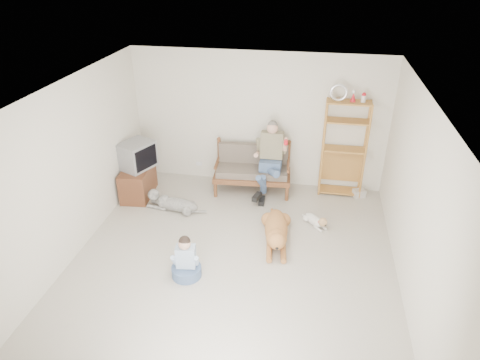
% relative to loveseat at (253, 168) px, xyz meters
% --- Properties ---
extents(floor, '(5.50, 5.50, 0.00)m').
position_rel_loveseat_xyz_m(floor, '(0.04, -2.37, -0.49)').
color(floor, beige).
rests_on(floor, ground).
extents(ceiling, '(5.50, 5.50, 0.00)m').
position_rel_loveseat_xyz_m(ceiling, '(0.04, -2.37, 2.21)').
color(ceiling, silver).
rests_on(ceiling, ground).
extents(wall_back, '(5.00, 0.00, 5.00)m').
position_rel_loveseat_xyz_m(wall_back, '(0.04, 0.38, 0.86)').
color(wall_back, beige).
rests_on(wall_back, ground).
extents(wall_front, '(5.00, 0.00, 5.00)m').
position_rel_loveseat_xyz_m(wall_front, '(0.04, -5.12, 0.86)').
color(wall_front, beige).
rests_on(wall_front, ground).
extents(wall_left, '(0.00, 5.50, 5.50)m').
position_rel_loveseat_xyz_m(wall_left, '(-2.46, -2.37, 0.86)').
color(wall_left, beige).
rests_on(wall_left, ground).
extents(wall_right, '(0.00, 5.50, 5.50)m').
position_rel_loveseat_xyz_m(wall_right, '(2.54, -2.37, 0.86)').
color(wall_right, beige).
rests_on(wall_right, ground).
extents(loveseat, '(1.55, 0.81, 0.95)m').
position_rel_loveseat_xyz_m(loveseat, '(0.00, 0.00, 0.00)').
color(loveseat, brown).
rests_on(loveseat, ground).
extents(man, '(0.57, 0.82, 1.32)m').
position_rel_loveseat_xyz_m(man, '(0.34, -0.22, 0.20)').
color(man, '#475C82').
rests_on(man, loveseat).
extents(etagere, '(0.85, 0.37, 2.21)m').
position_rel_loveseat_xyz_m(etagere, '(1.72, 0.18, 0.49)').
color(etagere, '#C5893E').
rests_on(etagere, ground).
extents(book_stack, '(0.27, 0.24, 0.14)m').
position_rel_loveseat_xyz_m(book_stack, '(2.12, 0.09, -0.41)').
color(book_stack, silver).
rests_on(book_stack, ground).
extents(tv_stand, '(0.57, 0.94, 0.60)m').
position_rel_loveseat_xyz_m(tv_stand, '(-2.19, -0.63, -0.19)').
color(tv_stand, brown).
rests_on(tv_stand, ground).
extents(crt_tv, '(0.70, 0.77, 0.52)m').
position_rel_loveseat_xyz_m(crt_tv, '(-2.15, -0.59, 0.37)').
color(crt_tv, gray).
rests_on(crt_tv, tv_stand).
extents(wall_outlet, '(0.12, 0.02, 0.08)m').
position_rel_loveseat_xyz_m(wall_outlet, '(-1.21, 0.36, -0.19)').
color(wall_outlet, silver).
rests_on(wall_outlet, ground).
extents(golden_retriever, '(0.50, 1.55, 0.47)m').
position_rel_loveseat_xyz_m(golden_retriever, '(0.66, -1.67, -0.29)').
color(golden_retriever, '#B5773E').
rests_on(golden_retriever, ground).
extents(shaggy_dog, '(1.23, 0.40, 0.36)m').
position_rel_loveseat_xyz_m(shaggy_dog, '(-1.38, -1.03, -0.34)').
color(shaggy_dog, silver).
rests_on(shaggy_dog, ground).
extents(terrier, '(0.48, 0.52, 0.24)m').
position_rel_loveseat_xyz_m(terrier, '(1.31, -1.10, -0.38)').
color(terrier, silver).
rests_on(terrier, ground).
extents(child, '(0.45, 0.45, 0.71)m').
position_rel_loveseat_xyz_m(child, '(-0.58, -2.76, -0.23)').
color(child, '#475C82').
rests_on(child, ground).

